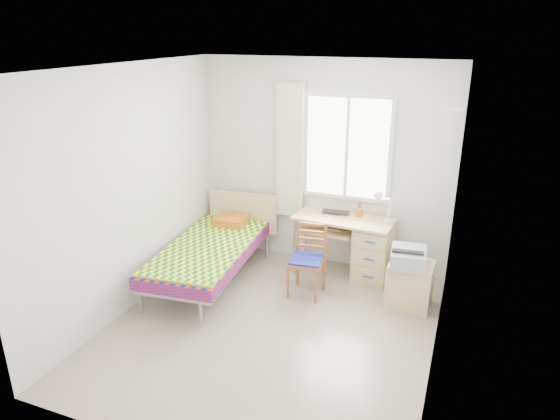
{
  "coord_description": "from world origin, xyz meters",
  "views": [
    {
      "loc": [
        1.7,
        -4.08,
        2.92
      ],
      "look_at": [
        -0.11,
        0.55,
        1.1
      ],
      "focal_mm": 32.0,
      "sensor_mm": 36.0,
      "label": 1
    }
  ],
  "objects_px": {
    "bed": "(212,249)",
    "printer": "(408,257)",
    "chair": "(309,255)",
    "desk": "(368,247)",
    "cabinet": "(409,285)"
  },
  "relations": [
    {
      "from": "bed",
      "to": "chair",
      "type": "relative_size",
      "value": 2.4
    },
    {
      "from": "desk",
      "to": "cabinet",
      "type": "height_order",
      "value": "desk"
    },
    {
      "from": "printer",
      "to": "bed",
      "type": "bearing_deg",
      "value": 179.46
    },
    {
      "from": "desk",
      "to": "bed",
      "type": "bearing_deg",
      "value": -152.41
    },
    {
      "from": "chair",
      "to": "cabinet",
      "type": "xyz_separation_m",
      "value": [
        1.13,
        0.13,
        -0.22
      ]
    },
    {
      "from": "bed",
      "to": "printer",
      "type": "xyz_separation_m",
      "value": [
        2.27,
        0.22,
        0.19
      ]
    },
    {
      "from": "printer",
      "to": "cabinet",
      "type": "bearing_deg",
      "value": 38.88
    },
    {
      "from": "cabinet",
      "to": "printer",
      "type": "xyz_separation_m",
      "value": [
        -0.04,
        -0.04,
        0.35
      ]
    },
    {
      "from": "bed",
      "to": "printer",
      "type": "relative_size",
      "value": 4.47
    },
    {
      "from": "bed",
      "to": "chair",
      "type": "xyz_separation_m",
      "value": [
        1.18,
        0.13,
        0.06
      ]
    },
    {
      "from": "bed",
      "to": "desk",
      "type": "xyz_separation_m",
      "value": [
        1.74,
        0.75,
        -0.01
      ]
    },
    {
      "from": "chair",
      "to": "printer",
      "type": "distance_m",
      "value": 1.11
    },
    {
      "from": "bed",
      "to": "cabinet",
      "type": "height_order",
      "value": "bed"
    },
    {
      "from": "bed",
      "to": "desk",
      "type": "relative_size",
      "value": 1.67
    },
    {
      "from": "chair",
      "to": "printer",
      "type": "xyz_separation_m",
      "value": [
        1.09,
        0.09,
        0.12
      ]
    }
  ]
}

